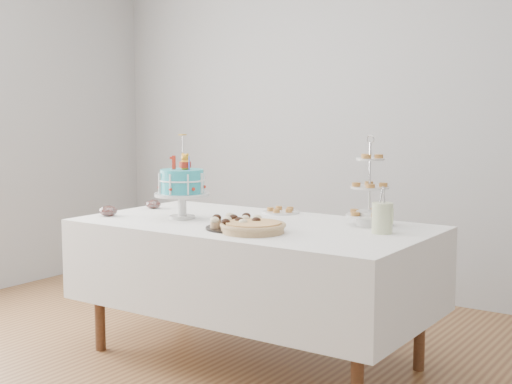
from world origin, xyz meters
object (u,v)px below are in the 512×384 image
Objects in this scene: tiered_stand at (370,188)px; pie at (253,227)px; cupcake_tray at (236,222)px; jam_bowl_b at (153,204)px; jam_bowl_a at (108,211)px; table at (253,264)px; plate_stack at (375,218)px; pastry_plate at (281,211)px; utensil_pitcher at (382,217)px; birthday_cake at (182,196)px.

pie is at bearing -125.57° from tiered_stand.
jam_bowl_b is at bearing 159.65° from cupcake_tray.
cupcake_tray is 0.88m from jam_bowl_a.
jam_bowl_a is at bearing -162.45° from table.
plate_stack is 0.66m from pastry_plate.
jam_bowl_b is (-0.76, -0.28, 0.01)m from pastry_plate.
pastry_plate is 0.93× the size of utensil_pitcher.
birthday_cake reaches higher than pastry_plate.
birthday_cake is 1.08m from plate_stack.
utensil_pitcher reaches higher than jam_bowl_b.
table is 18.24× the size of jam_bowl_a.
cupcake_tray is at bearing 3.77° from jam_bowl_a.
plate_stack is at bearing 11.75° from birthday_cake.
tiered_stand reaches higher than jam_bowl_a.
birthday_cake reaches higher than cupcake_tray.
jam_bowl_b is at bearing 172.07° from table.
pastry_plate is (-0.11, 0.61, -0.02)m from cupcake_tray.
pie is 3.50× the size of jam_bowl_b.
birthday_cake reaches higher than utensil_pitcher.
tiered_stand is at bearing 6.94° from jam_bowl_b.
table is 4.02× the size of birthday_cake.
table is at bearing 3.02° from birthday_cake.
birthday_cake is 0.48m from jam_bowl_b.
jam_bowl_a is at bearing -90.00° from jam_bowl_b.
tiered_stand reaches higher than plate_stack.
birthday_cake reaches higher than plate_stack.
cupcake_tray is at bearing -80.18° from table.
jam_bowl_a is 0.38m from jam_bowl_b.
plate_stack is at bearing 123.92° from utensil_pitcher.
pie is (0.17, -0.25, 0.26)m from table.
cupcake_tray is at bearing -79.58° from pastry_plate.
tiered_stand is 4.58× the size of jam_bowl_a.
jam_bowl_b is at bearing 179.82° from utensil_pitcher.
plate_stack is 0.25m from utensil_pitcher.
pastry_plate is at bearing 100.72° from table.
cupcake_tray reaches higher than jam_bowl_a.
cupcake_tray is at bearing -136.63° from plate_stack.
birthday_cake is at bearing -169.55° from utensil_pitcher.
birthday_cake reaches higher than jam_bowl_b.
pastry_plate is 1.01m from jam_bowl_a.
birthday_cake is 2.43× the size of plate_stack.
plate_stack is 2.06× the size of jam_bowl_b.
pastry_plate is (-0.65, 0.10, -0.02)m from plate_stack.
jam_bowl_b is at bearing 142.45° from birthday_cake.
utensil_pitcher reaches higher than jam_bowl_a.
plate_stack is (0.58, 0.30, 0.27)m from table.
jam_bowl_b is (-0.84, 0.12, 0.25)m from table.
utensil_pitcher is (1.55, -0.01, 0.06)m from jam_bowl_b.
birthday_cake is 0.62m from pie.
pie is 0.68m from tiered_stand.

